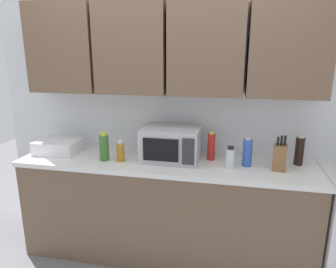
{
  "coord_description": "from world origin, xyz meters",
  "views": [
    {
      "loc": [
        0.53,
        -2.71,
        1.79
      ],
      "look_at": [
        0.01,
        -0.25,
        1.12
      ],
      "focal_mm": 32.75,
      "sensor_mm": 36.0,
      "label": 1
    }
  ],
  "objects_px": {
    "bottle_blue_cleaner": "(247,153)",
    "bottle_red_sauce": "(211,147)",
    "microwave": "(171,144)",
    "bottle_clear_tall": "(230,158)",
    "bottle_soy_dark": "(299,151)",
    "bottle_amber_vinegar": "(120,152)",
    "dish_rack": "(59,146)",
    "bottle_green_oil": "(104,147)",
    "knife_block": "(280,157)"
  },
  "relations": [
    {
      "from": "bottle_clear_tall",
      "to": "bottle_amber_vinegar",
      "type": "xyz_separation_m",
      "value": [
        -0.91,
        -0.03,
        -0.0
      ]
    },
    {
      "from": "dish_rack",
      "to": "knife_block",
      "type": "height_order",
      "value": "knife_block"
    },
    {
      "from": "dish_rack",
      "to": "bottle_clear_tall",
      "type": "bearing_deg",
      "value": -2.44
    },
    {
      "from": "bottle_green_oil",
      "to": "bottle_amber_vinegar",
      "type": "height_order",
      "value": "bottle_green_oil"
    },
    {
      "from": "knife_block",
      "to": "bottle_blue_cleaner",
      "type": "xyz_separation_m",
      "value": [
        -0.24,
        0.03,
        0.01
      ]
    },
    {
      "from": "knife_block",
      "to": "bottle_amber_vinegar",
      "type": "distance_m",
      "value": 1.28
    },
    {
      "from": "dish_rack",
      "to": "bottle_clear_tall",
      "type": "height_order",
      "value": "bottle_clear_tall"
    },
    {
      "from": "bottle_red_sauce",
      "to": "bottle_amber_vinegar",
      "type": "xyz_separation_m",
      "value": [
        -0.74,
        -0.2,
        -0.03
      ]
    },
    {
      "from": "dish_rack",
      "to": "bottle_blue_cleaner",
      "type": "xyz_separation_m",
      "value": [
        1.67,
        0.01,
        0.05
      ]
    },
    {
      "from": "dish_rack",
      "to": "bottle_red_sauce",
      "type": "distance_m",
      "value": 1.38
    },
    {
      "from": "knife_block",
      "to": "bottle_blue_cleaner",
      "type": "bearing_deg",
      "value": 172.03
    },
    {
      "from": "bottle_soy_dark",
      "to": "bottle_red_sauce",
      "type": "bearing_deg",
      "value": -178.01
    },
    {
      "from": "microwave",
      "to": "bottle_amber_vinegar",
      "type": "distance_m",
      "value": 0.43
    },
    {
      "from": "bottle_soy_dark",
      "to": "bottle_red_sauce",
      "type": "xyz_separation_m",
      "value": [
        -0.71,
        -0.02,
        -0.0
      ]
    },
    {
      "from": "microwave",
      "to": "bottle_green_oil",
      "type": "distance_m",
      "value": 0.57
    },
    {
      "from": "dish_rack",
      "to": "bottle_amber_vinegar",
      "type": "height_order",
      "value": "bottle_amber_vinegar"
    },
    {
      "from": "microwave",
      "to": "dish_rack",
      "type": "xyz_separation_m",
      "value": [
        -1.04,
        -0.03,
        -0.08
      ]
    },
    {
      "from": "microwave",
      "to": "knife_block",
      "type": "relative_size",
      "value": 1.72
    },
    {
      "from": "microwave",
      "to": "dish_rack",
      "type": "height_order",
      "value": "microwave"
    },
    {
      "from": "microwave",
      "to": "bottle_red_sauce",
      "type": "distance_m",
      "value": 0.34
    },
    {
      "from": "dish_rack",
      "to": "bottle_soy_dark",
      "type": "relative_size",
      "value": 1.55
    },
    {
      "from": "bottle_soy_dark",
      "to": "bottle_red_sauce",
      "type": "distance_m",
      "value": 0.71
    },
    {
      "from": "bottle_clear_tall",
      "to": "bottle_soy_dark",
      "type": "relative_size",
      "value": 0.72
    },
    {
      "from": "bottle_red_sauce",
      "to": "bottle_amber_vinegar",
      "type": "relative_size",
      "value": 1.38
    },
    {
      "from": "microwave",
      "to": "bottle_green_oil",
      "type": "height_order",
      "value": "microwave"
    },
    {
      "from": "bottle_clear_tall",
      "to": "bottle_amber_vinegar",
      "type": "relative_size",
      "value": 0.98
    },
    {
      "from": "bottle_clear_tall",
      "to": "knife_block",
      "type": "bearing_deg",
      "value": 6.09
    },
    {
      "from": "knife_block",
      "to": "bottle_red_sauce",
      "type": "bearing_deg",
      "value": 166.76
    },
    {
      "from": "microwave",
      "to": "bottle_clear_tall",
      "type": "bearing_deg",
      "value": -10.92
    },
    {
      "from": "bottle_red_sauce",
      "to": "dish_rack",
      "type": "bearing_deg",
      "value": -175.76
    },
    {
      "from": "bottle_amber_vinegar",
      "to": "dish_rack",
      "type": "bearing_deg",
      "value": 171.42
    },
    {
      "from": "microwave",
      "to": "bottle_soy_dark",
      "type": "relative_size",
      "value": 1.96
    },
    {
      "from": "bottle_clear_tall",
      "to": "bottle_green_oil",
      "type": "bearing_deg",
      "value": -178.26
    },
    {
      "from": "knife_block",
      "to": "bottle_clear_tall",
      "type": "distance_m",
      "value": 0.38
    },
    {
      "from": "dish_rack",
      "to": "bottle_red_sauce",
      "type": "bearing_deg",
      "value": 4.24
    },
    {
      "from": "knife_block",
      "to": "bottle_red_sauce",
      "type": "xyz_separation_m",
      "value": [
        -0.54,
        0.13,
        0.01
      ]
    },
    {
      "from": "bottle_soy_dark",
      "to": "bottle_amber_vinegar",
      "type": "height_order",
      "value": "bottle_soy_dark"
    },
    {
      "from": "bottle_red_sauce",
      "to": "microwave",
      "type": "bearing_deg",
      "value": -167.98
    },
    {
      "from": "bottle_soy_dark",
      "to": "knife_block",
      "type": "bearing_deg",
      "value": -138.28
    },
    {
      "from": "bottle_blue_cleaner",
      "to": "bottle_red_sauce",
      "type": "distance_m",
      "value": 0.31
    },
    {
      "from": "microwave",
      "to": "knife_block",
      "type": "xyz_separation_m",
      "value": [
        0.87,
        -0.06,
        -0.04
      ]
    },
    {
      "from": "bottle_blue_cleaner",
      "to": "bottle_green_oil",
      "type": "bearing_deg",
      "value": -174.86
    },
    {
      "from": "dish_rack",
      "to": "bottle_blue_cleaner",
      "type": "relative_size",
      "value": 1.6
    },
    {
      "from": "knife_block",
      "to": "bottle_soy_dark",
      "type": "distance_m",
      "value": 0.23
    },
    {
      "from": "microwave",
      "to": "bottle_blue_cleaner",
      "type": "bearing_deg",
      "value": -1.95
    },
    {
      "from": "microwave",
      "to": "bottle_red_sauce",
      "type": "bearing_deg",
      "value": 12.02
    },
    {
      "from": "bottle_green_oil",
      "to": "bottle_blue_cleaner",
      "type": "bearing_deg",
      "value": 5.14
    },
    {
      "from": "bottle_green_oil",
      "to": "bottle_red_sauce",
      "type": "distance_m",
      "value": 0.91
    },
    {
      "from": "bottle_clear_tall",
      "to": "bottle_green_oil",
      "type": "relative_size",
      "value": 0.72
    },
    {
      "from": "knife_block",
      "to": "bottle_soy_dark",
      "type": "relative_size",
      "value": 1.14
    }
  ]
}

